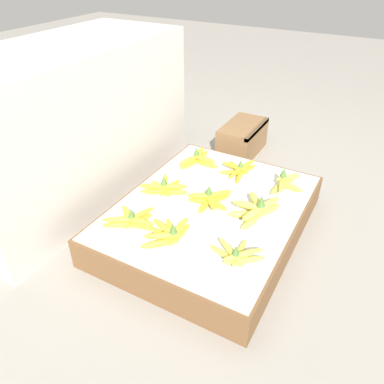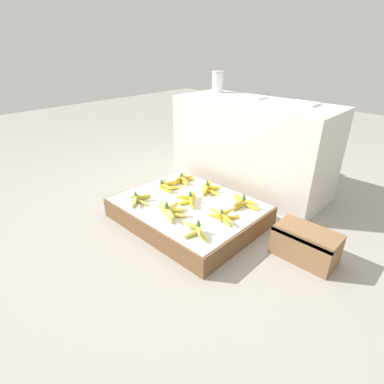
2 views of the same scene
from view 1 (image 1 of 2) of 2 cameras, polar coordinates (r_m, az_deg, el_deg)
name	(u,v)px [view 1 (image 1 of 2)]	position (r m, az deg, el deg)	size (l,w,h in m)	color
ground_plane	(210,230)	(1.82, 2.71, -5.78)	(10.00, 10.00, 0.00)	gray
display_platform	(210,218)	(1.77, 2.78, -3.93)	(1.01, 0.79, 0.15)	brown
back_vendor_table	(68,124)	(2.04, -18.31, 9.76)	(1.37, 0.57, 0.77)	beige
wooden_crate	(242,138)	(2.47, 7.68, 8.10)	(0.37, 0.21, 0.20)	olive
banana_bunch_front_left	(236,254)	(1.45, 6.79, -9.41)	(0.18, 0.23, 0.09)	gold
banana_bunch_front_midleft	(256,209)	(1.67, 9.67, -2.50)	(0.26, 0.20, 0.11)	#DBCC4C
banana_bunch_front_midright	(285,182)	(1.89, 14.02, 1.47)	(0.23, 0.15, 0.10)	gold
banana_bunch_middle_left	(169,233)	(1.53, -3.57, -6.27)	(0.23, 0.17, 0.10)	gold
banana_bunch_middle_midleft	(210,199)	(1.72, 2.78, -1.10)	(0.20, 0.20, 0.10)	yellow
banana_bunch_middle_midright	(239,169)	(1.97, 7.18, 3.43)	(0.24, 0.16, 0.09)	gold
banana_bunch_back_left	(131,219)	(1.62, -9.21, -4.14)	(0.20, 0.22, 0.09)	gold
banana_bunch_back_midleft	(164,187)	(1.80, -4.25, 0.74)	(0.20, 0.22, 0.10)	yellow
banana_bunch_back_midright	(198,159)	(2.04, 0.98, 5.11)	(0.26, 0.19, 0.10)	gold
foam_tray_white	(17,46)	(1.93, -25.08, 19.56)	(0.25, 0.15, 0.02)	white
foam_tray_dark	(88,27)	(2.25, -15.59, 23.00)	(0.21, 0.16, 0.02)	white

